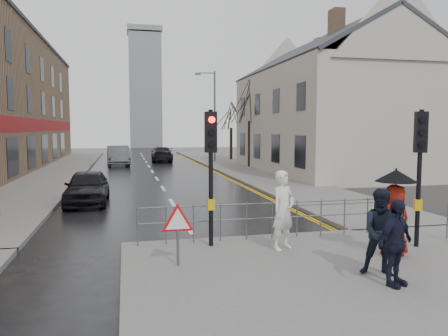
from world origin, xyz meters
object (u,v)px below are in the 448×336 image
pedestrian_with_umbrella (395,208)px  pedestrian_d (395,243)px  pedestrian_b (383,232)px  car_parked (87,187)px  pedestrian_a (283,210)px  car_mid (118,156)px

pedestrian_with_umbrella → pedestrian_d: bearing=-123.7°
pedestrian_b → pedestrian_with_umbrella: bearing=75.1°
pedestrian_with_umbrella → car_parked: (-7.56, 9.68, -0.55)m
pedestrian_b → pedestrian_d: size_ratio=1.07×
pedestrian_a → pedestrian_b: pedestrian_a is taller
car_mid → car_parked: bearing=-96.7°
pedestrian_d → car_parked: bearing=96.4°
pedestrian_b → car_parked: 12.65m
pedestrian_d → car_parked: 13.10m
pedestrian_a → pedestrian_d: size_ratio=1.18×
pedestrian_b → car_parked: bearing=148.3°
pedestrian_b → pedestrian_with_umbrella: 1.57m
pedestrian_with_umbrella → car_parked: 12.30m
pedestrian_with_umbrella → pedestrian_d: 2.11m
car_parked → pedestrian_with_umbrella: bearing=-51.1°
pedestrian_b → pedestrian_d: (-0.11, -0.58, -0.06)m
pedestrian_a → car_mid: 27.85m
pedestrian_d → car_parked: size_ratio=0.40×
car_parked → car_mid: car_mid is taller
pedestrian_with_umbrella → pedestrian_d: (-1.16, -1.74, -0.29)m
car_parked → car_mid: (0.97, 18.92, 0.12)m
pedestrian_a → pedestrian_with_umbrella: pedestrian_with_umbrella is taller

